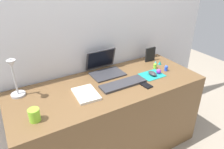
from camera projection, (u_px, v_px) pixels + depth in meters
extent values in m
plane|color=gray|center=(109.00, 147.00, 2.14)|extent=(6.00, 6.00, 0.00)
cube|color=silver|center=(90.00, 64.00, 2.07)|extent=(2.87, 0.05, 1.57)
cube|color=brown|center=(109.00, 119.00, 1.97)|extent=(1.67, 0.67, 0.74)
cube|color=#333338|center=(107.00, 74.00, 1.97)|extent=(0.30, 0.21, 0.01)
cube|color=#333338|center=(101.00, 59.00, 2.02)|extent=(0.30, 0.06, 0.20)
cube|color=black|center=(101.00, 59.00, 2.02)|extent=(0.27, 0.05, 0.17)
cube|color=#333338|center=(123.00, 84.00, 1.80)|extent=(0.41, 0.13, 0.02)
cube|color=teal|center=(152.00, 75.00, 1.96)|extent=(0.21, 0.17, 0.00)
ellipsoid|color=#333338|center=(152.00, 73.00, 1.95)|extent=(0.06, 0.10, 0.03)
cube|color=black|center=(145.00, 85.00, 1.79)|extent=(0.08, 0.13, 0.01)
cylinder|color=#B7B7BC|center=(18.00, 94.00, 1.65)|extent=(0.11, 0.11, 0.02)
cylinder|color=#B7B7BC|center=(14.00, 78.00, 1.58)|extent=(0.01, 0.01, 0.28)
cylinder|color=#B7B7BC|center=(11.00, 62.00, 1.49)|extent=(0.01, 0.07, 0.09)
cone|color=#B7B7BC|center=(11.00, 64.00, 1.45)|extent=(0.06, 0.06, 0.05)
cube|color=silver|center=(86.00, 94.00, 1.65)|extent=(0.19, 0.25, 0.02)
cube|color=black|center=(150.00, 54.00, 2.22)|extent=(0.12, 0.02, 0.15)
cylinder|color=#8CDB33|center=(34.00, 115.00, 1.37)|extent=(0.07, 0.07, 0.09)
cone|color=teal|center=(160.00, 63.00, 2.17)|extent=(0.04, 0.04, 0.04)
cylinder|color=blue|center=(166.00, 70.00, 2.04)|extent=(0.03, 0.03, 0.03)
sphere|color=blue|center=(166.00, 67.00, 2.02)|extent=(0.03, 0.03, 0.03)
cylinder|color=#8CDB33|center=(155.00, 67.00, 2.09)|extent=(0.03, 0.03, 0.03)
sphere|color=#8CDB33|center=(155.00, 65.00, 2.08)|extent=(0.03, 0.03, 0.03)
cone|color=#28B7CC|center=(156.00, 63.00, 2.17)|extent=(0.03, 0.03, 0.04)
ellipsoid|color=purple|center=(159.00, 71.00, 1.98)|extent=(0.04, 0.04, 0.05)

